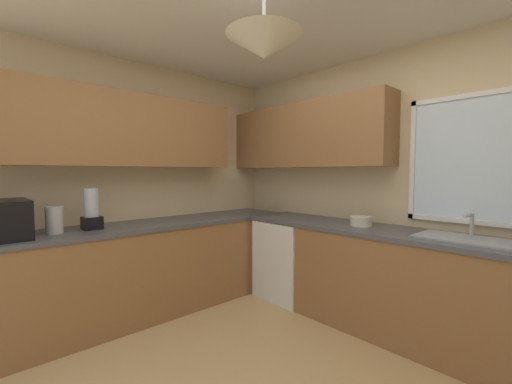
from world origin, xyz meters
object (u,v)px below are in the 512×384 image
(blender_appliance, at_px, (92,211))
(microwave, at_px, (0,220))
(dishwasher, at_px, (290,259))
(bowl, at_px, (361,221))
(sink_assembly, at_px, (465,238))
(kettle, at_px, (54,220))

(blender_appliance, bearing_deg, microwave, -90.00)
(blender_appliance, bearing_deg, dishwasher, 70.46)
(microwave, height_order, bowl, microwave)
(dishwasher, distance_m, bowl, 0.99)
(sink_assembly, xyz_separation_m, blender_appliance, (-2.34, -1.90, 0.15))
(sink_assembly, height_order, blender_appliance, blender_appliance)
(bowl, xyz_separation_m, blender_appliance, (-1.50, -1.89, 0.12))
(bowl, bearing_deg, blender_appliance, -128.44)
(kettle, relative_size, blender_appliance, 0.61)
(bowl, distance_m, blender_appliance, 2.41)
(sink_assembly, relative_size, blender_appliance, 1.76)
(sink_assembly, bearing_deg, kettle, -136.77)
(blender_appliance, bearing_deg, kettle, -85.99)
(microwave, distance_m, kettle, 0.35)
(dishwasher, xyz_separation_m, bowl, (0.84, 0.03, 0.52))
(microwave, height_order, sink_assembly, microwave)
(microwave, bearing_deg, blender_appliance, 90.00)
(dishwasher, height_order, kettle, kettle)
(dishwasher, xyz_separation_m, blender_appliance, (-0.66, -1.86, 0.63))
(kettle, relative_size, bowl, 1.14)
(kettle, bearing_deg, bowl, 55.76)
(kettle, height_order, blender_appliance, blender_appliance)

